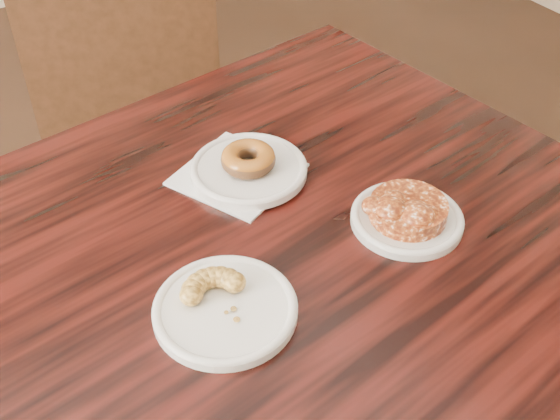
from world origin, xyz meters
TOP-DOWN VIEW (x-y plane):
  - cafe_table at (0.24, -0.19)m, footprint 1.04×1.04m
  - chair_far at (0.34, 0.74)m, footprint 0.59×0.59m
  - napkin at (0.23, -0.00)m, footprint 0.21×0.21m
  - plate_donut at (0.24, -0.01)m, footprint 0.18×0.18m
  - plate_cruller at (0.08, -0.23)m, footprint 0.18×0.18m
  - plate_fritter at (0.37, -0.23)m, footprint 0.16×0.16m
  - glazed_donut at (0.24, -0.01)m, footprint 0.08×0.08m
  - apple_fritter at (0.37, -0.23)m, footprint 0.15×0.15m
  - cruller_fragment at (0.08, -0.23)m, footprint 0.10×0.10m

SIDE VIEW (x-z plane):
  - cafe_table at x=0.24m, z-range 0.00..0.75m
  - chair_far at x=0.34m, z-range 0.00..0.90m
  - napkin at x=0.23m, z-range 0.75..0.75m
  - plate_cruller at x=0.08m, z-range 0.75..0.76m
  - plate_fritter at x=0.37m, z-range 0.75..0.76m
  - plate_donut at x=0.24m, z-range 0.75..0.77m
  - cruller_fragment at x=0.08m, z-range 0.76..0.79m
  - apple_fritter at x=0.37m, z-range 0.76..0.80m
  - glazed_donut at x=0.24m, z-range 0.77..0.80m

